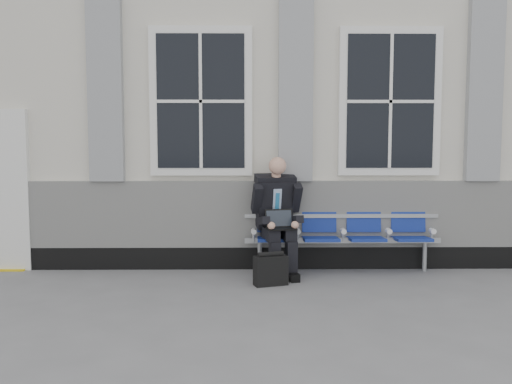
{
  "coord_description": "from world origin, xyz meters",
  "views": [
    {
      "loc": [
        -1.52,
        -6.15,
        1.78
      ],
      "look_at": [
        -1.43,
        0.9,
        1.1
      ],
      "focal_mm": 40.0,
      "sensor_mm": 36.0,
      "label": 1
    }
  ],
  "objects": [
    {
      "name": "ground",
      "position": [
        0.0,
        0.0,
        0.0
      ],
      "size": [
        70.0,
        70.0,
        0.0
      ],
      "primitive_type": "plane",
      "color": "slate",
      "rests_on": "ground"
    },
    {
      "name": "station_building",
      "position": [
        -0.02,
        3.47,
        2.22
      ],
      "size": [
        14.4,
        4.4,
        4.49
      ],
      "color": "beige",
      "rests_on": "ground"
    },
    {
      "name": "briefcase",
      "position": [
        -1.26,
        0.59,
        0.19
      ],
      "size": [
        0.43,
        0.28,
        0.41
      ],
      "color": "black",
      "rests_on": "ground"
    },
    {
      "name": "businessman",
      "position": [
        -1.15,
        1.18,
        0.81
      ],
      "size": [
        0.68,
        0.91,
        1.53
      ],
      "color": "black",
      "rests_on": "ground"
    },
    {
      "name": "bench",
      "position": [
        -0.28,
        1.32,
        0.55
      ],
      "size": [
        2.6,
        0.47,
        0.91
      ],
      "color": "#9EA0A3",
      "rests_on": "ground"
    }
  ]
}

